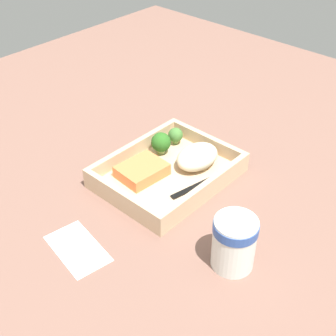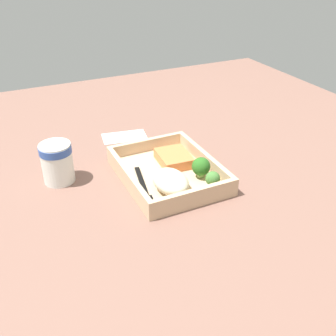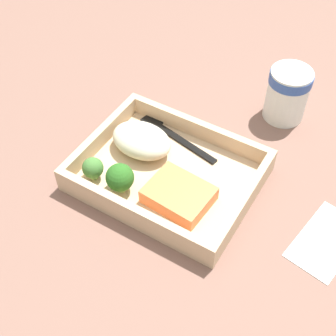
% 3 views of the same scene
% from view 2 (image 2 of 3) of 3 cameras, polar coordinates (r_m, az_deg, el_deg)
% --- Properties ---
extents(ground_plane, '(1.60, 1.60, 0.02)m').
position_cam_2_polar(ground_plane, '(0.94, -0.00, -1.94)').
color(ground_plane, '#7D584B').
extents(takeout_tray, '(0.27, 0.21, 0.01)m').
position_cam_2_polar(takeout_tray, '(0.93, -0.00, -1.11)').
color(takeout_tray, '#CDAC86').
rests_on(takeout_tray, ground_plane).
extents(tray_rim, '(0.27, 0.21, 0.03)m').
position_cam_2_polar(tray_rim, '(0.92, -0.00, 0.04)').
color(tray_rim, '#CDAC86').
rests_on(tray_rim, takeout_tray).
extents(salmon_fillet, '(0.10, 0.08, 0.03)m').
position_cam_2_polar(salmon_fillet, '(0.97, 0.87, 1.43)').
color(salmon_fillet, '#EE7B43').
rests_on(salmon_fillet, takeout_tray).
extents(mashed_potatoes, '(0.10, 0.07, 0.04)m').
position_cam_2_polar(mashed_potatoes, '(0.86, 0.39, -1.96)').
color(mashed_potatoes, beige).
rests_on(mashed_potatoes, takeout_tray).
extents(broccoli_floret_1, '(0.03, 0.03, 0.04)m').
position_cam_2_polar(broccoli_floret_1, '(0.87, 6.51, -1.59)').
color(broccoli_floret_1, '#739A4F').
rests_on(broccoli_floret_1, takeout_tray).
extents(broccoli_floret_2, '(0.04, 0.04, 0.05)m').
position_cam_2_polar(broccoli_floret_2, '(0.91, 4.81, 0.17)').
color(broccoli_floret_2, '#85A85B').
rests_on(broccoli_floret_2, takeout_tray).
extents(fork, '(0.16, 0.05, 0.00)m').
position_cam_2_polar(fork, '(0.88, -3.54, -2.88)').
color(fork, black).
rests_on(fork, takeout_tray).
extents(paper_cup, '(0.07, 0.07, 0.10)m').
position_cam_2_polar(paper_cup, '(0.93, -15.82, 1.02)').
color(paper_cup, white).
rests_on(paper_cup, ground_plane).
extents(receipt_slip, '(0.09, 0.13, 0.00)m').
position_cam_2_polar(receipt_slip, '(1.13, -6.34, 4.56)').
color(receipt_slip, white).
rests_on(receipt_slip, ground_plane).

